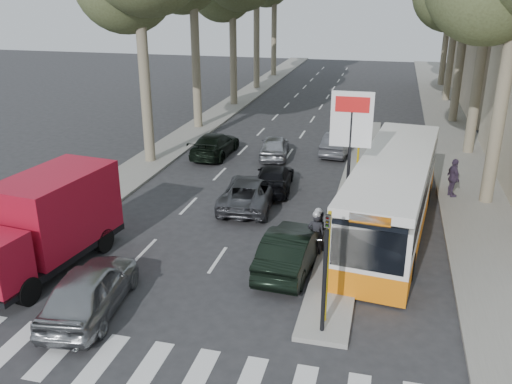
% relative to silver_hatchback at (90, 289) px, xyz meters
% --- Properties ---
extents(ground, '(120.00, 120.00, 0.00)m').
position_rel_silver_hatchback_xyz_m(ground, '(3.50, 2.00, -0.75)').
color(ground, '#28282B').
rests_on(ground, ground).
extents(sidewalk_right, '(3.20, 70.00, 0.12)m').
position_rel_silver_hatchback_xyz_m(sidewalk_right, '(12.10, 27.00, -0.69)').
color(sidewalk_right, gray).
rests_on(sidewalk_right, ground).
extents(median_left, '(2.40, 64.00, 0.12)m').
position_rel_silver_hatchback_xyz_m(median_left, '(-4.50, 30.00, -0.69)').
color(median_left, gray).
rests_on(median_left, ground).
extents(traffic_island, '(1.50, 26.00, 0.16)m').
position_rel_silver_hatchback_xyz_m(traffic_island, '(6.75, 13.00, -0.67)').
color(traffic_island, gray).
rests_on(traffic_island, ground).
extents(billboard, '(1.50, 12.10, 5.60)m').
position_rel_silver_hatchback_xyz_m(billboard, '(6.75, 7.00, 2.95)').
color(billboard, yellow).
rests_on(billboard, ground).
extents(traffic_light_island, '(0.16, 0.41, 3.60)m').
position_rel_silver_hatchback_xyz_m(traffic_light_island, '(6.75, 0.50, 1.74)').
color(traffic_light_island, black).
rests_on(traffic_light_island, ground).
extents(silver_hatchback, '(2.33, 4.60, 1.50)m').
position_rel_silver_hatchback_xyz_m(silver_hatchback, '(0.00, 0.00, 0.00)').
color(silver_hatchback, gray).
rests_on(silver_hatchback, ground).
extents(dark_hatchback, '(1.78, 4.46, 1.44)m').
position_rel_silver_hatchback_xyz_m(dark_hatchback, '(5.19, 4.04, -0.03)').
color(dark_hatchback, black).
rests_on(dark_hatchback, ground).
extents(queue_car_a, '(2.46, 4.80, 1.30)m').
position_rel_silver_hatchback_xyz_m(queue_car_a, '(2.40, 9.16, -0.10)').
color(queue_car_a, '#45474C').
rests_on(queue_car_a, ground).
extents(queue_car_b, '(2.10, 4.26, 1.19)m').
position_rel_silver_hatchback_xyz_m(queue_car_b, '(3.00, 11.42, -0.16)').
color(queue_car_b, black).
rests_on(queue_car_b, ground).
extents(queue_car_c, '(2.02, 3.97, 1.29)m').
position_rel_silver_hatchback_xyz_m(queue_car_c, '(1.92, 16.52, -0.10)').
color(queue_car_c, '#A1A3A9').
rests_on(queue_car_c, ground).
extents(queue_car_d, '(1.71, 3.97, 1.27)m').
position_rel_silver_hatchback_xyz_m(queue_car_d, '(5.30, 18.06, -0.11)').
color(queue_car_d, '#52545B').
rests_on(queue_car_d, ground).
extents(queue_car_e, '(1.91, 4.59, 1.32)m').
position_rel_silver_hatchback_xyz_m(queue_car_e, '(-1.44, 16.01, -0.09)').
color(queue_car_e, black).
rests_on(queue_car_e, ground).
extents(red_truck, '(2.92, 6.16, 3.17)m').
position_rel_silver_hatchback_xyz_m(red_truck, '(-2.78, 2.17, 0.92)').
color(red_truck, black).
rests_on(red_truck, ground).
extents(city_bus, '(3.79, 11.66, 3.02)m').
position_rel_silver_hatchback_xyz_m(city_bus, '(8.42, 8.04, 0.84)').
color(city_bus, orange).
rests_on(city_bus, ground).
extents(motorcycle, '(0.76, 2.12, 1.80)m').
position_rel_silver_hatchback_xyz_m(motorcycle, '(5.90, 5.23, 0.07)').
color(motorcycle, black).
rests_on(motorcycle, ground).
extents(pedestrian_near, '(0.83, 1.14, 1.76)m').
position_rel_silver_hatchback_xyz_m(pedestrian_near, '(11.06, 12.25, 0.25)').
color(pedestrian_near, '#44344E').
rests_on(pedestrian_near, sidewalk_right).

